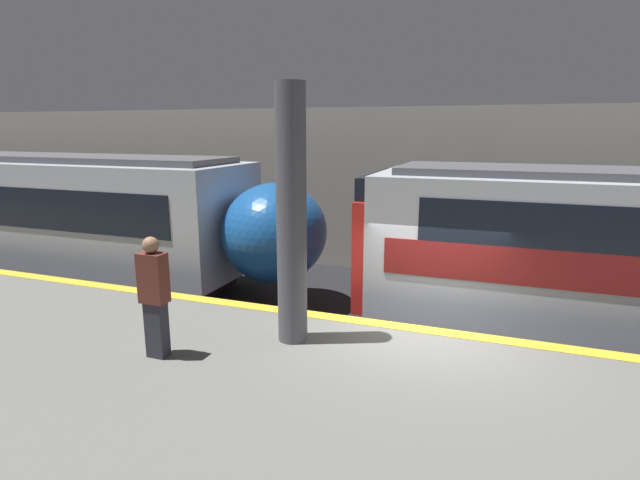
# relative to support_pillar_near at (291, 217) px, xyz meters

# --- Properties ---
(ground_plane) EXTENTS (120.00, 120.00, 0.00)m
(ground_plane) POSITION_rel_support_pillar_near_xyz_m (1.82, 1.21, -2.96)
(ground_plane) COLOR black
(platform) EXTENTS (40.00, 5.47, 1.05)m
(platform) POSITION_rel_support_pillar_near_xyz_m (1.82, -1.52, -2.44)
(platform) COLOR slate
(platform) RESTS_ON ground
(station_rear_barrier) EXTENTS (50.00, 0.15, 4.84)m
(station_rear_barrier) POSITION_rel_support_pillar_near_xyz_m (1.82, 7.81, -0.54)
(station_rear_barrier) COLOR #B2AD9E
(station_rear_barrier) RESTS_ON ground
(support_pillar_near) EXTENTS (0.45, 0.45, 3.85)m
(support_pillar_near) POSITION_rel_support_pillar_near_xyz_m (0.00, 0.00, 0.00)
(support_pillar_near) COLOR #56565B
(support_pillar_near) RESTS_ON platform
(person_waiting) EXTENTS (0.38, 0.24, 1.76)m
(person_waiting) POSITION_rel_support_pillar_near_xyz_m (-1.58, -1.22, -0.99)
(person_waiting) COLOR #2D2D38
(person_waiting) RESTS_ON platform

